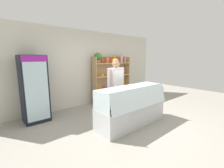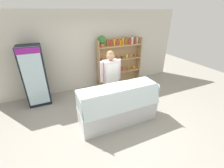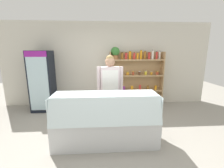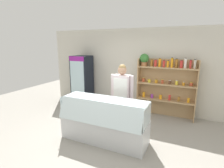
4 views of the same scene
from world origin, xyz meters
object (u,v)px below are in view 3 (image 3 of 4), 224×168
(drinks_fridge, at_px, (42,81))
(shop_clerk, at_px, (110,85))
(deli_display_case, at_px, (106,128))
(shelving_unit, at_px, (134,73))

(drinks_fridge, height_order, shop_clerk, drinks_fridge)
(deli_display_case, distance_m, shop_clerk, 1.04)
(shelving_unit, distance_m, shop_clerk, 1.54)
(drinks_fridge, xyz_separation_m, deli_display_case, (1.85, -1.85, -0.59))
(shelving_unit, bearing_deg, deli_display_case, -115.09)
(drinks_fridge, distance_m, deli_display_case, 2.68)
(shop_clerk, bearing_deg, shelving_unit, 57.32)
(drinks_fridge, relative_size, shop_clerk, 1.06)
(deli_display_case, bearing_deg, shop_clerk, 80.26)
(drinks_fridge, height_order, shelving_unit, shelving_unit)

